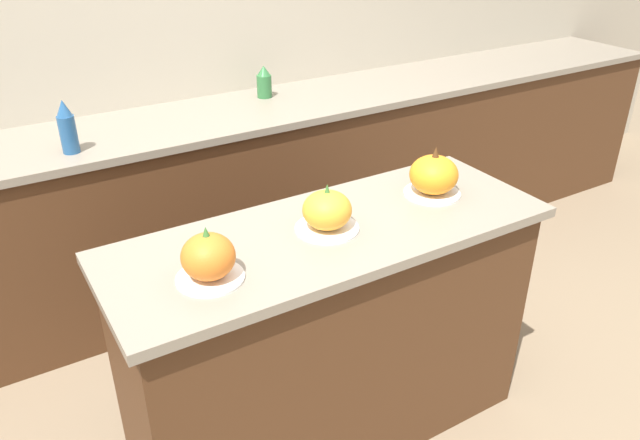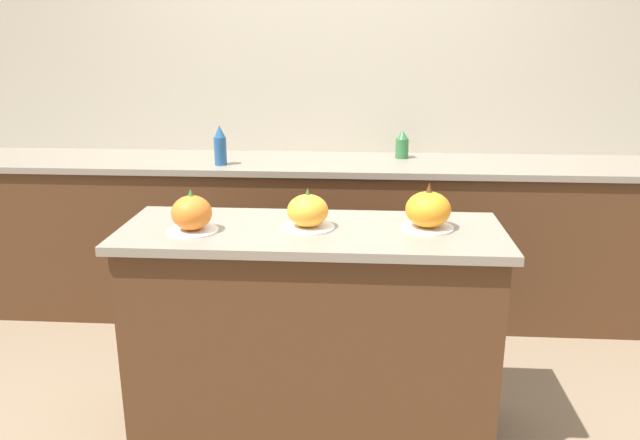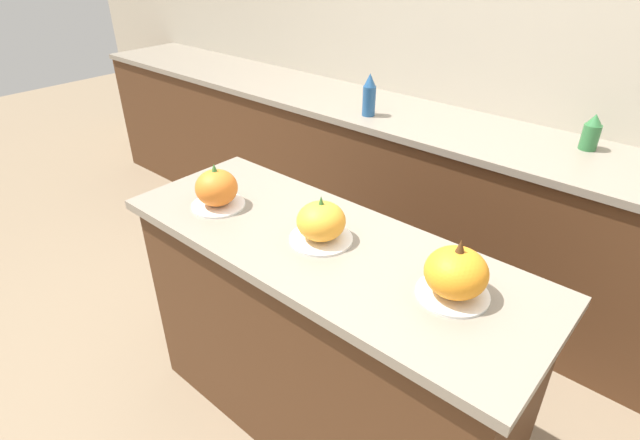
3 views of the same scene
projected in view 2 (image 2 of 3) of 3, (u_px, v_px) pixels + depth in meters
ground_plane at (312, 427)px, 2.70m from camera, size 12.00×12.00×0.00m
wall_back at (332, 99)px, 3.80m from camera, size 8.00×0.06×2.50m
kitchen_island at (312, 332)px, 2.57m from camera, size 1.51×0.56×0.90m
back_counter at (328, 238)px, 3.71m from camera, size 6.00×0.60×0.93m
pumpkin_cake_left at (192, 214)px, 2.38m from camera, size 0.20×0.20×0.17m
pumpkin_cake_center at (308, 212)px, 2.43m from camera, size 0.21×0.21×0.16m
pumpkin_cake_right at (428, 211)px, 2.42m from camera, size 0.21×0.21×0.18m
bottle_tall at (220, 146)px, 3.45m from camera, size 0.07×0.07×0.22m
bottle_short at (402, 145)px, 3.65m from camera, size 0.08×0.08×0.16m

